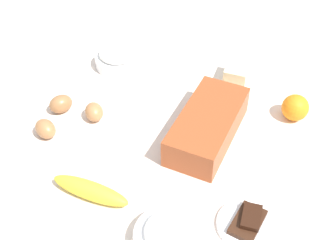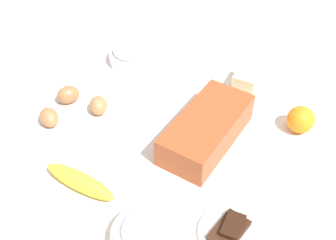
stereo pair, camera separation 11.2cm
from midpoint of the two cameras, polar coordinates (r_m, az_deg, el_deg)
ground_plane at (r=1.15m, az=-2.77°, el=-1.94°), size 2.40×2.40×0.02m
loaf_pan at (r=1.10m, az=2.32°, el=-0.80°), size 0.29×0.14×0.08m
flour_bowl at (r=1.37m, az=-8.88°, el=8.01°), size 0.14×0.14×0.07m
sugar_bowl at (r=0.91m, az=-3.44°, el=-15.08°), size 0.15×0.15×0.07m
banana at (r=1.02m, az=-13.25°, el=-9.09°), size 0.06×0.19×0.04m
orange_fruit at (r=1.19m, az=13.70°, el=1.46°), size 0.07×0.07×0.07m
butter_block at (r=1.29m, az=6.53°, el=5.88°), size 0.10×0.08×0.06m
egg_near_butter at (r=1.24m, az=-16.34°, el=1.91°), size 0.08×0.07×0.05m
egg_beside_bowl at (r=1.19m, az=-12.28°, el=0.91°), size 0.08×0.08×0.05m
egg_loose at (r=1.18m, az=-18.34°, el=-1.22°), size 0.07×0.08×0.05m
chocolate_plate at (r=0.96m, az=6.99°, el=-13.41°), size 0.13×0.13×0.03m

